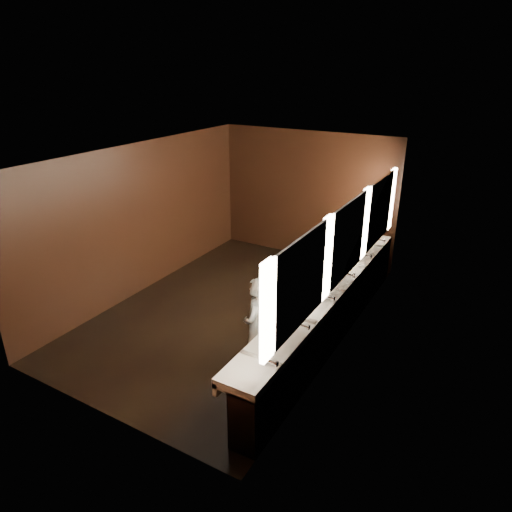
{
  "coord_description": "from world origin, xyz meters",
  "views": [
    {
      "loc": [
        3.9,
        -5.97,
        4.1
      ],
      "look_at": [
        0.45,
        0.0,
        1.17
      ],
      "focal_mm": 32.0,
      "sensor_mm": 36.0,
      "label": 1
    }
  ],
  "objects": [
    {
      "name": "wall_back",
      "position": [
        0.0,
        3.0,
        1.4
      ],
      "size": [
        4.0,
        0.02,
        2.8
      ],
      "primitive_type": "cube",
      "color": "black",
      "rests_on": "floor"
    },
    {
      "name": "ceiling",
      "position": [
        0.0,
        0.0,
        2.8
      ],
      "size": [
        4.0,
        6.0,
        0.02
      ],
      "primitive_type": "cube",
      "color": "#2D2D2B",
      "rests_on": "wall_back"
    },
    {
      "name": "sink_counter",
      "position": [
        1.79,
        0.0,
        0.5
      ],
      "size": [
        0.55,
        5.4,
        1.01
      ],
      "color": "black",
      "rests_on": "floor"
    },
    {
      "name": "wall_left",
      "position": [
        -2.0,
        0.0,
        1.4
      ],
      "size": [
        0.02,
        6.0,
        2.8
      ],
      "primitive_type": "cube",
      "color": "black",
      "rests_on": "floor"
    },
    {
      "name": "floor",
      "position": [
        0.0,
        0.0,
        0.0
      ],
      "size": [
        6.0,
        6.0,
        0.0
      ],
      "primitive_type": "plane",
      "color": "black",
      "rests_on": "ground"
    },
    {
      "name": "wall_front",
      "position": [
        0.0,
        -3.0,
        1.4
      ],
      "size": [
        4.0,
        0.02,
        2.8
      ],
      "primitive_type": "cube",
      "color": "black",
      "rests_on": "floor"
    },
    {
      "name": "wall_right",
      "position": [
        2.0,
        0.0,
        1.4
      ],
      "size": [
        0.02,
        6.0,
        2.8
      ],
      "primitive_type": "cube",
      "color": "black",
      "rests_on": "floor"
    },
    {
      "name": "mirror_band",
      "position": [
        1.98,
        -0.0,
        1.75
      ],
      "size": [
        0.06,
        5.03,
        1.15
      ],
      "color": "#FBE2C4",
      "rests_on": "wall_right"
    },
    {
      "name": "person",
      "position": [
        1.19,
        -1.27,
        0.73
      ],
      "size": [
        0.45,
        0.59,
        1.46
      ],
      "primitive_type": "imported",
      "rotation": [
        0.0,
        0.0,
        -1.37
      ],
      "color": "#88B5CB",
      "rests_on": "floor"
    },
    {
      "name": "trash_bin",
      "position": [
        1.58,
        -0.94,
        0.26
      ],
      "size": [
        0.44,
        0.44,
        0.52
      ],
      "primitive_type": "cylinder",
      "rotation": [
        0.0,
        0.0,
        -0.42
      ],
      "color": "black",
      "rests_on": "floor"
    }
  ]
}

